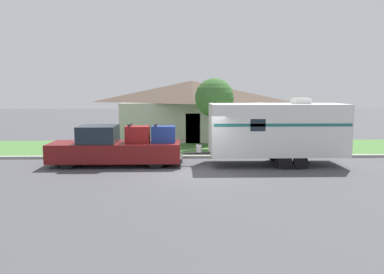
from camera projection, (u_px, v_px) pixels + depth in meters
ground_plane at (199, 173)px, 16.77m from camera, size 120.00×120.00×0.00m
curb_strip at (196, 157)px, 20.48m from camera, size 80.00×0.30×0.14m
lawn_strip at (194, 148)px, 24.11m from camera, size 80.00×7.00×0.03m
house_across_street at (192, 108)px, 29.06m from camera, size 11.00×7.38×4.42m
pickup_truck at (116, 147)px, 18.33m from camera, size 6.45×1.99×2.06m
travel_trailer at (277, 129)px, 18.43m from camera, size 7.79×2.50×3.30m
mailbox at (272, 137)px, 21.53m from camera, size 0.48×0.20×1.28m
tree_in_yard at (214, 98)px, 23.21m from camera, size 2.42×2.42×4.44m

